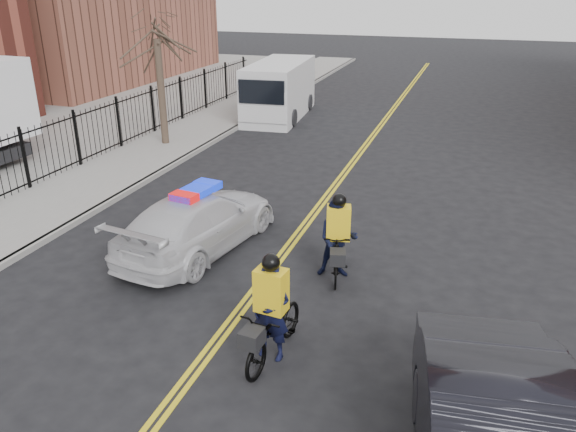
% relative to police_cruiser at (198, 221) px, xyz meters
% --- Properties ---
extents(ground, '(120.00, 120.00, 0.00)m').
position_rel_police_cruiser_xyz_m(ground, '(2.08, -2.07, -0.73)').
color(ground, black).
rests_on(ground, ground).
extents(center_line_left, '(0.10, 60.00, 0.01)m').
position_rel_police_cruiser_xyz_m(center_line_left, '(2.00, 5.93, -0.73)').
color(center_line_left, yellow).
rests_on(center_line_left, ground).
extents(center_line_right, '(0.10, 60.00, 0.01)m').
position_rel_police_cruiser_xyz_m(center_line_right, '(2.16, 5.93, -0.73)').
color(center_line_right, yellow).
rests_on(center_line_right, ground).
extents(sidewalk, '(3.00, 60.00, 0.15)m').
position_rel_police_cruiser_xyz_m(sidewalk, '(-5.42, 5.93, -0.66)').
color(sidewalk, gray).
rests_on(sidewalk, ground).
extents(curb, '(0.20, 60.00, 0.15)m').
position_rel_police_cruiser_xyz_m(curb, '(-3.92, 5.93, -0.66)').
color(curb, gray).
rests_on(curb, ground).
extents(iron_fence, '(0.12, 28.00, 2.00)m').
position_rel_police_cruiser_xyz_m(iron_fence, '(-6.92, 5.93, 0.27)').
color(iron_fence, black).
rests_on(iron_fence, ground).
extents(street_tree, '(3.20, 3.20, 4.80)m').
position_rel_police_cruiser_xyz_m(street_tree, '(-5.52, 7.93, 2.80)').
color(street_tree, '#372B20').
rests_on(street_tree, sidewalk).
extents(police_cruiser, '(2.75, 5.25, 1.61)m').
position_rel_police_cruiser_xyz_m(police_cruiser, '(0.00, 0.00, 0.00)').
color(police_cruiser, silver).
rests_on(police_cruiser, ground).
extents(cargo_van, '(2.79, 6.35, 2.59)m').
position_rel_police_cruiser_xyz_m(cargo_van, '(-2.93, 14.20, 0.53)').
color(cargo_van, silver).
rests_on(cargo_van, ground).
extents(cyclist_near, '(0.93, 2.13, 2.03)m').
position_rel_police_cruiser_xyz_m(cyclist_near, '(3.19, -3.52, -0.03)').
color(cyclist_near, black).
rests_on(cyclist_near, ground).
extents(cyclist_far, '(1.02, 2.04, 1.98)m').
position_rel_police_cruiser_xyz_m(cyclist_far, '(3.58, -0.29, 0.05)').
color(cyclist_far, black).
rests_on(cyclist_far, ground).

